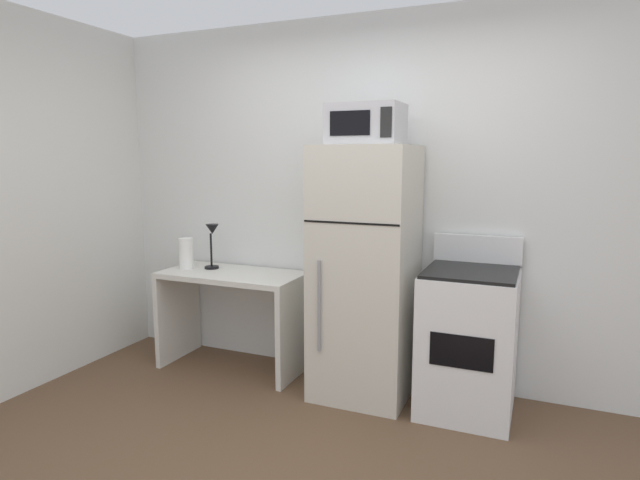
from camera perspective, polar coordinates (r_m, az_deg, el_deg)
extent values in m
cube|color=silver|center=(3.86, 6.58, 4.20)|extent=(5.00, 0.10, 2.60)
cube|color=silver|center=(4.08, -9.44, -3.72)|extent=(1.08, 0.53, 0.04)
cube|color=silver|center=(4.46, -15.03, -7.77)|extent=(0.04, 0.53, 0.71)
cube|color=silver|center=(3.93, -2.77, -9.76)|extent=(0.04, 0.53, 0.71)
cylinder|color=black|center=(4.24, -11.58, -2.90)|extent=(0.11, 0.11, 0.02)
cylinder|color=black|center=(4.21, -11.64, -1.05)|extent=(0.02, 0.02, 0.26)
cone|color=black|center=(4.16, -11.53, 1.16)|extent=(0.10, 0.10, 0.08)
cylinder|color=white|center=(4.26, -14.21, -1.41)|extent=(0.11, 0.11, 0.24)
cube|color=beige|center=(3.57, 4.89, -3.56)|extent=(0.63, 0.61, 1.69)
cube|color=black|center=(3.22, 3.27, 1.83)|extent=(0.61, 0.00, 0.01)
cylinder|color=gray|center=(3.39, -0.11, -7.15)|extent=(0.02, 0.02, 0.59)
cube|color=#B7B7BC|center=(3.47, 5.00, 12.28)|extent=(0.46, 0.34, 0.26)
cube|color=black|center=(3.33, 3.22, 12.46)|extent=(0.26, 0.01, 0.15)
cube|color=black|center=(3.25, 7.12, 12.48)|extent=(0.07, 0.01, 0.18)
cube|color=white|center=(3.54, 15.64, -10.61)|extent=(0.57, 0.60, 0.90)
cube|color=black|center=(3.41, 15.96, -3.30)|extent=(0.55, 0.58, 0.02)
cube|color=white|center=(3.67, 16.58, -0.91)|extent=(0.57, 0.04, 0.18)
cube|color=black|center=(3.24, 14.96, -11.57)|extent=(0.36, 0.01, 0.20)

